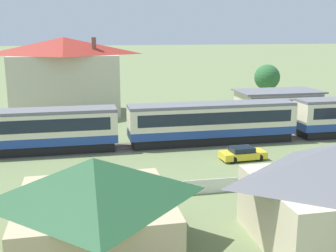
% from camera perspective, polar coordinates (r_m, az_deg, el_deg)
% --- Properties ---
extents(ground_plane, '(600.00, 600.00, 0.00)m').
position_cam_1_polar(ground_plane, '(43.66, 5.57, -2.18)').
color(ground_plane, '#707F51').
extents(passenger_train, '(71.91, 3.21, 4.11)m').
position_cam_1_polar(passenger_train, '(41.08, -5.81, 0.14)').
color(passenger_train, '#234293').
rests_on(passenger_train, ground_plane).
extents(railway_track, '(108.70, 3.60, 0.04)m').
position_cam_1_polar(railway_track, '(41.85, -3.26, -2.78)').
color(railway_track, '#665B51').
rests_on(railway_track, ground_plane).
extents(station_building, '(10.86, 7.20, 3.66)m').
position_cam_1_polar(station_building, '(56.83, 14.64, 2.88)').
color(station_building, beige).
rests_on(station_building, ground_plane).
extents(station_house_red_roof, '(15.02, 8.71, 10.40)m').
position_cam_1_polar(station_house_red_roof, '(58.60, -13.74, 6.66)').
color(station_house_red_roof, beige).
rests_on(station_house_red_roof, ground_plane).
extents(cottage_dark_green_roof_2, '(8.41, 8.41, 4.96)m').
position_cam_1_polar(cottage_dark_green_roof_2, '(22.41, -9.88, -10.12)').
color(cottage_dark_green_roof_2, tan).
rests_on(cottage_dark_green_roof_2, ground_plane).
extents(picket_fence_front, '(48.84, 0.06, 1.05)m').
position_cam_1_polar(picket_fence_front, '(29.14, -20.13, -9.58)').
color(picket_fence_front, white).
rests_on(picket_fence_front, ground_plane).
extents(parked_car_yellow, '(4.13, 1.99, 1.18)m').
position_cam_1_polar(parked_car_yellow, '(38.01, 10.06, -3.70)').
color(parked_car_yellow, yellow).
rests_on(parked_car_yellow, ground_plane).
extents(yard_tree_2, '(4.11, 4.11, 5.96)m').
position_cam_1_polar(yard_tree_2, '(70.07, 13.27, 6.43)').
color(yard_tree_2, brown).
rests_on(yard_tree_2, ground_plane).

